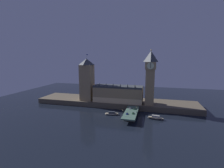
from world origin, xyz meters
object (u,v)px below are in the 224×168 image
street_lamp_far (127,104)px  pedestrian_mid_walk (136,112)px  car_southbound_trail (135,109)px  boat_upstream (112,114)px  boat_downstream (156,118)px  victoria_tower (87,79)px  car_northbound_trail (127,114)px  street_lamp_near (123,112)px  street_lamp_mid (137,109)px  clock_tower (150,76)px  car_southbound_lead (133,113)px  car_northbound_lead (130,108)px

street_lamp_far → pedestrian_mid_walk: bearing=-51.7°
car_southbound_trail → pedestrian_mid_walk: size_ratio=2.16×
boat_upstream → boat_downstream: boat_downstream is taller
victoria_tower → boat_downstream: size_ratio=3.52×
victoria_tower → car_northbound_trail: victoria_tower is taller
boat_upstream → boat_downstream: size_ratio=0.94×
boat_downstream → street_lamp_near: bearing=-156.1°
street_lamp_near → street_lamp_mid: street_lamp_near is taller
clock_tower → boat_downstream: 52.70m
car_southbound_lead → street_lamp_near: street_lamp_near is taller
car_southbound_trail → street_lamp_far: (-9.58, 4.76, 3.20)m
pedestrian_mid_walk → street_lamp_near: (-12.65, -13.40, 3.20)m
victoria_tower → car_northbound_lead: victoria_tower is taller
clock_tower → victoria_tower: 85.41m
clock_tower → street_lamp_near: size_ratio=10.24×
car_southbound_trail → street_lamp_near: bearing=-111.2°
car_southbound_lead → car_southbound_trail: (0.00, 15.62, 0.06)m
car_northbound_trail → car_southbound_lead: bearing=24.3°
car_northbound_trail → car_northbound_lead: bearing=90.0°
street_lamp_near → street_lamp_mid: size_ratio=1.12×
victoria_tower → clock_tower: bearing=-1.9°
victoria_tower → street_lamp_near: 81.72m
clock_tower → boat_downstream: bearing=-76.0°
car_northbound_lead → car_northbound_trail: car_northbound_lead is taller
boat_upstream → victoria_tower: bearing=143.5°
pedestrian_mid_walk → street_lamp_mid: size_ratio=0.30×
victoria_tower → street_lamp_near: victoria_tower is taller
boat_upstream → boat_downstream: (49.13, -2.29, 0.29)m
victoria_tower → car_southbound_lead: size_ratio=14.73×
clock_tower → street_lamp_mid: size_ratio=11.46×
car_northbound_trail → boat_downstream: size_ratio=0.25×
street_lamp_near → street_lamp_far: size_ratio=1.06×
boat_upstream → street_lamp_near: bearing=-46.5°
car_northbound_trail → street_lamp_far: size_ratio=0.70×
clock_tower → boat_upstream: (-41.16, -29.65, -41.44)m
pedestrian_mid_walk → street_lamp_mid: 3.09m
street_lamp_near → boat_downstream: street_lamp_near is taller
victoria_tower → street_lamp_near: bearing=-39.5°
car_southbound_lead → pedestrian_mid_walk: size_ratio=2.38×
car_southbound_lead → boat_upstream: car_southbound_lead is taller
car_northbound_lead → boat_upstream: (-19.53, -9.33, -5.54)m
car_southbound_trail → clock_tower: bearing=54.7°
car_northbound_trail → boat_upstream: (-19.53, 10.63, -5.44)m
boat_downstream → street_lamp_far: bearing=155.9°
boat_upstream → street_lamp_far: bearing=37.9°
car_northbound_lead → boat_downstream: size_ratio=0.26×
street_lamp_mid → street_lamp_far: size_ratio=0.95×
car_southbound_lead → street_lamp_far: 22.75m
pedestrian_mid_walk → boat_upstream: (-28.72, 3.52, -5.75)m
victoria_tower → street_lamp_far: 68.19m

